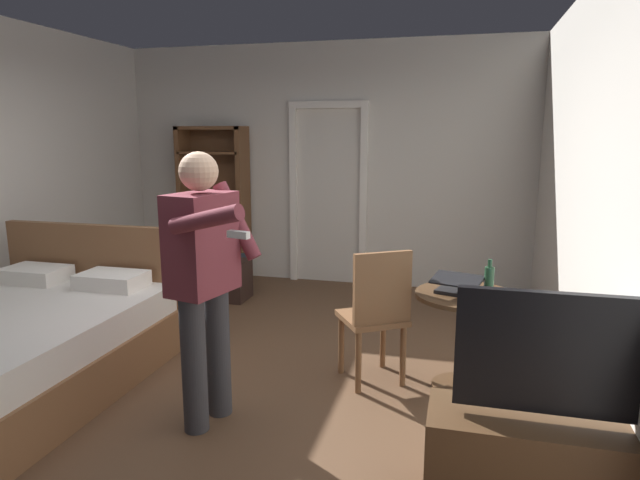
{
  "coord_description": "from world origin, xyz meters",
  "views": [
    {
      "loc": [
        1.61,
        -3.35,
        1.78
      ],
      "look_at": [
        0.71,
        0.11,
        1.08
      ],
      "focal_mm": 30.78,
      "sensor_mm": 36.0,
      "label": 1
    }
  ],
  "objects": [
    {
      "name": "wooden_chair",
      "position": [
        1.07,
        0.31,
        0.54
      ],
      "size": [
        0.58,
        0.58,
        0.99
      ],
      "color": "brown",
      "rests_on": "ground_plane"
    },
    {
      "name": "person_blue_shirt",
      "position": [
        0.15,
        -0.47,
        0.96
      ],
      "size": [
        0.62,
        0.67,
        1.67
      ],
      "color": "#333338",
      "rests_on": "ground_plane"
    },
    {
      "name": "bottle_on_table",
      "position": [
        1.81,
        0.3,
        0.81
      ],
      "size": [
        0.06,
        0.06,
        0.27
      ],
      "color": "#204129",
      "rests_on": "side_table"
    },
    {
      "name": "doorway_frame",
      "position": [
        0.08,
        2.91,
        1.22
      ],
      "size": [
        0.93,
        0.08,
        2.13
      ],
      "color": "white",
      "rests_on": "ground_plane"
    },
    {
      "name": "ground_plane",
      "position": [
        0.0,
        0.0,
        0.0
      ],
      "size": [
        6.44,
        6.44,
        0.0
      ],
      "primitive_type": "plane",
      "color": "brown"
    },
    {
      "name": "side_table",
      "position": [
        1.67,
        0.38,
        0.48
      ],
      "size": [
        0.69,
        0.69,
        0.7
      ],
      "color": "#4C331E",
      "rests_on": "ground_plane"
    },
    {
      "name": "laptop",
      "position": [
        1.63,
        0.34,
        0.75
      ],
      "size": [
        0.4,
        0.41,
        0.15
      ],
      "color": "black",
      "rests_on": "side_table"
    },
    {
      "name": "bed",
      "position": [
        -1.4,
        -0.36,
        0.3
      ],
      "size": [
        1.65,
        2.07,
        1.02
      ],
      "color": "brown",
      "rests_on": "ground_plane"
    },
    {
      "name": "wall_back",
      "position": [
        0.0,
        2.99,
        1.4
      ],
      "size": [
        5.04,
        0.12,
        2.79
      ],
      "primitive_type": "cube",
      "color": "beige",
      "rests_on": "ground_plane"
    },
    {
      "name": "bookshelf",
      "position": [
        -1.3,
        2.76,
        1.0
      ],
      "size": [
        0.83,
        0.32,
        1.85
      ],
      "color": "brown",
      "rests_on": "ground_plane"
    },
    {
      "name": "suitcase_dark",
      "position": [
        -0.82,
        1.94,
        0.21
      ],
      "size": [
        0.49,
        0.38,
        0.43
      ],
      "primitive_type": "cube",
      "rotation": [
        0.0,
        0.0,
        0.01
      ],
      "color": "black",
      "rests_on": "ground_plane"
    },
    {
      "name": "wall_right",
      "position": [
        2.46,
        0.0,
        1.4
      ],
      "size": [
        0.12,
        6.1,
        2.79
      ],
      "primitive_type": "cube",
      "color": "beige",
      "rests_on": "ground_plane"
    },
    {
      "name": "tv_flatscreen",
      "position": [
        2.1,
        -0.85,
        0.31
      ],
      "size": [
        1.2,
        0.4,
        1.09
      ],
      "color": "#4C331E",
      "rests_on": "ground_plane"
    },
    {
      "name": "suitcase_small",
      "position": [
        -0.9,
        2.18,
        0.21
      ],
      "size": [
        0.55,
        0.46,
        0.41
      ],
      "primitive_type": "cube",
      "rotation": [
        0.0,
        0.0,
        0.29
      ],
      "color": "#1E2D38",
      "rests_on": "ground_plane"
    }
  ]
}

